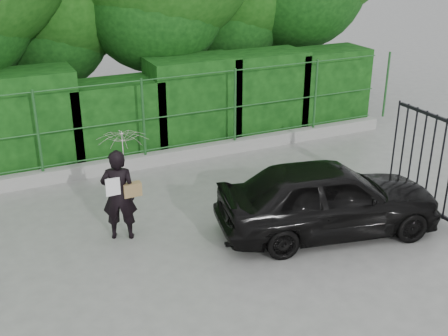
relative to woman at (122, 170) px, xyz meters
name	(u,v)px	position (x,y,z in m)	size (l,w,h in m)	color
ground	(207,267)	(0.90, -1.58, -1.28)	(80.00, 80.00, 0.00)	gray
kerb	(129,163)	(0.90, 2.92, -1.13)	(14.00, 0.25, 0.30)	#9E9E99
fence	(136,118)	(1.12, 2.92, -0.08)	(14.13, 0.06, 1.80)	#205524
hedge	(118,113)	(0.97, 3.92, -0.23)	(14.20, 1.20, 2.28)	black
woman	(122,170)	(0.00, 0.00, 0.00)	(0.95, 0.90, 1.97)	black
car	(328,197)	(3.35, -1.39, -0.60)	(1.61, 3.99, 1.36)	black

